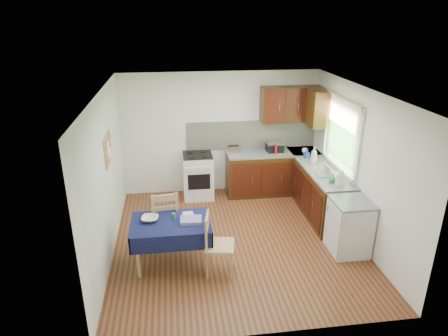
{
  "coord_description": "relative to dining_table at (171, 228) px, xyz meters",
  "views": [
    {
      "loc": [
        -0.97,
        -5.7,
        3.59
      ],
      "look_at": [
        -0.17,
        0.29,
        1.2
      ],
      "focal_mm": 32.0,
      "sensor_mm": 36.0,
      "label": 1
    }
  ],
  "objects": [
    {
      "name": "soap_bottle_c",
      "position": [
        2.71,
        0.64,
        0.38
      ],
      "size": [
        0.15,
        0.15,
        0.16
      ],
      "primitive_type": "imported",
      "rotation": [
        0.0,
        0.0,
        3.47
      ],
      "color": "green",
      "rests_on": "worktop_right"
    },
    {
      "name": "window",
      "position": [
        3.03,
        1.2,
        1.05
      ],
      "size": [
        0.04,
        1.48,
        1.26
      ],
      "color": "#2A5523",
      "rests_on": "wall_right"
    },
    {
      "name": "toaster",
      "position": [
        1.28,
        2.27,
        0.39
      ],
      "size": [
        0.25,
        0.15,
        0.19
      ],
      "rotation": [
        0.0,
        0.0,
        -0.35
      ],
      "color": "silver",
      "rests_on": "worktop_back"
    },
    {
      "name": "tea_towel",
      "position": [
        0.29,
        -0.04,
        0.13
      ],
      "size": [
        0.33,
        0.27,
        0.06
      ],
      "primitive_type": "cube",
      "rotation": [
        0.0,
        0.0,
        -0.07
      ],
      "color": "navy",
      "rests_on": "dining_table"
    },
    {
      "name": "wall_back",
      "position": [
        1.06,
        2.6,
        0.65
      ],
      "size": [
        4.0,
        0.02,
        2.5
      ],
      "primitive_type": "cube",
      "color": "white",
      "rests_on": "ground"
    },
    {
      "name": "splashback",
      "position": [
        1.71,
        2.58,
        0.6
      ],
      "size": [
        2.7,
        0.02,
        0.6
      ],
      "primitive_type": "cube",
      "color": "beige",
      "rests_on": "wall_back"
    },
    {
      "name": "cup",
      "position": [
        2.73,
        2.14,
        0.35
      ],
      "size": [
        0.12,
        0.12,
        0.09
      ],
      "primitive_type": "imported",
      "rotation": [
        0.0,
        0.0,
        -0.05
      ],
      "color": "white",
      "rests_on": "worktop_back"
    },
    {
      "name": "soap_bottle_b",
      "position": [
        2.66,
        1.84,
        0.4
      ],
      "size": [
        0.11,
        0.11,
        0.19
      ],
      "primitive_type": "imported",
      "rotation": [
        0.0,
        0.0,
        1.85
      ],
      "color": "#1C3AA5",
      "rests_on": "worktop_right"
    },
    {
      "name": "dish_rack",
      "position": [
        2.76,
        0.98,
        0.32
      ],
      "size": [
        0.37,
        0.28,
        0.18
      ],
      "rotation": [
        0.0,
        0.0,
        0.31
      ],
      "color": "#95949A",
      "rests_on": "worktop_right"
    },
    {
      "name": "chair_far",
      "position": [
        -0.1,
        0.46,
        -0.06
      ],
      "size": [
        0.51,
        0.51,
        1.02
      ],
      "rotation": [
        0.0,
        0.0,
        3.28
      ],
      "color": "tan",
      "rests_on": "ground"
    },
    {
      "name": "corkboard",
      "position": [
        -0.91,
        0.8,
        1.0
      ],
      "size": [
        0.04,
        0.62,
        0.47
      ],
      "color": "tan",
      "rests_on": "wall_left"
    },
    {
      "name": "plate_bowl",
      "position": [
        -0.3,
        0.09,
        0.14
      ],
      "size": [
        0.28,
        0.28,
        0.06
      ],
      "primitive_type": "imported",
      "rotation": [
        0.0,
        0.0,
        -0.15
      ],
      "color": "beige",
      "rests_on": "dining_table"
    },
    {
      "name": "wall_right",
      "position": [
        3.06,
        0.5,
        0.65
      ],
      "size": [
        0.02,
        4.2,
        2.5
      ],
      "primitive_type": "cube",
      "color": "white",
      "rests_on": "ground"
    },
    {
      "name": "wall_left",
      "position": [
        -0.94,
        0.5,
        0.65
      ],
      "size": [
        0.02,
        4.2,
        2.5
      ],
      "primitive_type": "cube",
      "color": "silver",
      "rests_on": "ground"
    },
    {
      "name": "worktop_back",
      "position": [
        2.11,
        2.3,
        0.28
      ],
      "size": [
        1.9,
        0.6,
        0.04
      ],
      "primitive_type": "cube",
      "color": "slate",
      "rests_on": "base_cabinets"
    },
    {
      "name": "book",
      "position": [
        0.19,
        0.15,
        0.11
      ],
      "size": [
        0.18,
        0.24,
        0.02
      ],
      "primitive_type": "imported",
      "rotation": [
        0.0,
        0.0,
        0.13
      ],
      "color": "white",
      "rests_on": "dining_table"
    },
    {
      "name": "worktop_right",
      "position": [
        2.76,
        1.15,
        0.28
      ],
      "size": [
        0.6,
        1.7,
        0.04
      ],
      "primitive_type": "cube",
      "color": "slate",
      "rests_on": "base_cabinets"
    },
    {
      "name": "dining_table",
      "position": [
        0.0,
        0.0,
        0.0
      ],
      "size": [
        1.17,
        0.79,
        0.7
      ],
      "rotation": [
        0.0,
        0.0,
        0.38
      ],
      "color": "#0E1138",
      "rests_on": "ground"
    },
    {
      "name": "chair_near",
      "position": [
        0.63,
        -0.31,
        -0.1
      ],
      "size": [
        0.48,
        0.48,
        0.94
      ],
      "rotation": [
        0.0,
        0.0,
        1.39
      ],
      "color": "tan",
      "rests_on": "ground"
    },
    {
      "name": "ceiling",
      "position": [
        1.06,
        0.5,
        1.9
      ],
      "size": [
        4.0,
        4.2,
        0.02
      ],
      "primitive_type": "cube",
      "color": "white",
      "rests_on": "wall_back"
    },
    {
      "name": "floor",
      "position": [
        1.06,
        0.5,
        -0.6
      ],
      "size": [
        4.2,
        4.2,
        0.0
      ],
      "primitive_type": "plane",
      "color": "#4E2A14",
      "rests_on": "ground"
    },
    {
      "name": "worktop_corner",
      "position": [
        2.76,
        2.3,
        0.28
      ],
      "size": [
        0.6,
        0.6,
        0.04
      ],
      "primitive_type": "cube",
      "color": "slate",
      "rests_on": "base_cabinets"
    },
    {
      "name": "upper_cabinets",
      "position": [
        2.59,
        2.3,
        1.25
      ],
      "size": [
        1.2,
        0.85,
        0.7
      ],
      "color": "black",
      "rests_on": "wall_back"
    },
    {
      "name": "sauce_bottle",
      "position": [
        2.12,
        2.14,
        0.41
      ],
      "size": [
        0.05,
        0.05,
        0.22
      ],
      "primitive_type": "cylinder",
      "color": "#B30E1B",
      "rests_on": "worktop_back"
    },
    {
      "name": "wall_front",
      "position": [
        1.06,
        -1.6,
        0.65
      ],
      "size": [
        4.0,
        0.02,
        2.5
      ],
      "primitive_type": "cube",
      "color": "white",
      "rests_on": "ground"
    },
    {
      "name": "yellow_packet",
      "position": [
        2.32,
        2.46,
        0.37
      ],
      "size": [
        0.11,
        0.07,
        0.14
      ],
      "primitive_type": "cube",
      "rotation": [
        0.0,
        0.0,
        0.01
      ],
      "color": "gold",
      "rests_on": "worktop_back"
    },
    {
      "name": "kettle",
      "position": [
        2.8,
        0.55,
        0.42
      ],
      "size": [
        0.16,
        0.16,
        0.26
      ],
      "color": "silver",
      "rests_on": "worktop_right"
    },
    {
      "name": "spice_jar",
      "position": [
        0.05,
        0.08,
        0.15
      ],
      "size": [
        0.05,
        0.05,
        0.1
      ],
      "primitive_type": "cylinder",
      "color": "green",
      "rests_on": "dining_table"
    },
    {
      "name": "fridge",
      "position": [
        2.76,
        -0.05,
        -0.16
      ],
      "size": [
        0.58,
        0.6,
        0.89
      ],
      "color": "silver",
      "rests_on": "ground"
    },
    {
      "name": "sandwich_press",
      "position": [
        2.15,
        2.33,
        0.4
      ],
      "size": [
        0.33,
        0.28,
        0.19
      ],
      "rotation": [
        0.0,
        0.0,
        0.25
      ],
      "color": "black",
      "rests_on": "worktop_back"
    },
    {
      "name": "base_cabinets",
      "position": [
        2.42,
        1.75,
        -0.17
      ],
      "size": [
        1.9,
        2.3,
        0.86
      ],
      "color": "black",
      "rests_on": "ground"
    },
    {
      "name": "stove",
      "position": [
        0.56,
        2.29,
        -0.14
      ],
      "size": [
        0.6,
        0.61,
        0.92
      ],
      "color": "silver",
      "rests_on": "ground"
    },
    {
      "name": "soap_bottle_a",
      "position": [
        2.71,
        1.59,
        0.46
      ],
      "size": [
        0.15,
        0.15,
        0.31
      ],
      "primitive_type": "imported",
      "rotation": [
        0.0,
        0.0,
        0.28
      ],
      "color": "silver",
      "rests_on": "worktop_right"
    }
  ]
}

